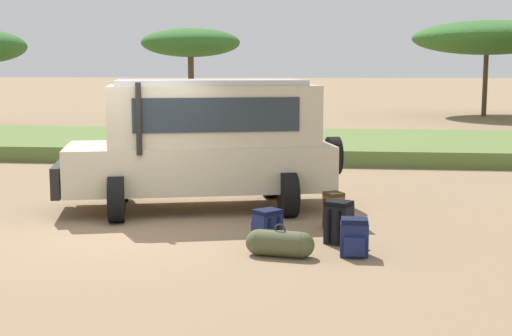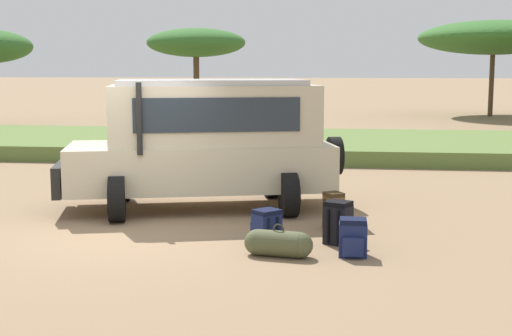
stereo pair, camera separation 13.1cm
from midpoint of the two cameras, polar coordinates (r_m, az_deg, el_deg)
ground_plane at (r=11.72m, az=-9.88°, el=-5.23°), size 320.00×320.00×0.00m
grass_bank at (r=22.90m, az=-1.33°, el=1.95°), size 120.00×7.00×0.44m
safari_vehicle at (r=13.44m, az=-3.72°, el=2.18°), size 5.47×3.51×2.44m
backpack_beside_front_wheel at (r=10.94m, az=6.96°, el=-4.39°), size 0.47×0.49×0.66m
backpack_cluster_center at (r=10.27m, az=8.12°, el=-5.57°), size 0.40×0.42×0.55m
backpack_near_rear_wheel at (r=11.90m, az=6.58°, el=-3.47°), size 0.42×0.41×0.62m
backpack_outermost at (r=10.95m, az=1.16°, el=-4.69°), size 0.50×0.50×0.52m
duffel_bag_low_black_case at (r=10.18m, az=2.17°, el=-6.06°), size 0.99×0.47×0.48m
acacia_tree_left_mid at (r=36.58m, az=-4.72°, el=9.93°), size 5.00×4.45×4.60m
acacia_tree_centre_back at (r=40.69m, az=18.56°, el=9.85°), size 7.94×8.28×5.11m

